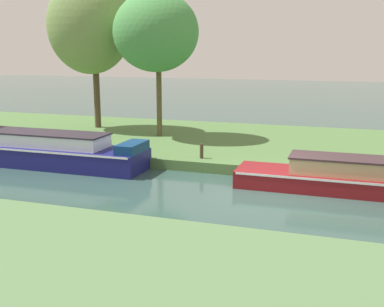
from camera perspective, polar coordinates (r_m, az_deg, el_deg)
name	(u,v)px	position (r m, az deg, el deg)	size (l,w,h in m)	color
ground_plane	(267,195)	(15.26, 8.95, -4.95)	(120.00, 120.00, 0.00)	#314E48
riverbank_far	(293,147)	(21.95, 12.05, 0.76)	(72.00, 10.00, 0.40)	#4D723C
navy_narrowboat	(38,149)	(19.86, -17.94, 0.54)	(8.66, 1.91, 2.05)	navy
willow_tree_left	(89,26)	(25.61, -12.21, 14.75)	(4.49, 3.62, 7.79)	#4F3D2A
willow_tree_centre	(156,32)	(22.66, -4.37, 14.30)	(4.02, 3.65, 6.75)	brown
mooring_post_far	(202,151)	(18.30, 1.15, 0.29)	(0.14, 0.14, 0.56)	#433525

